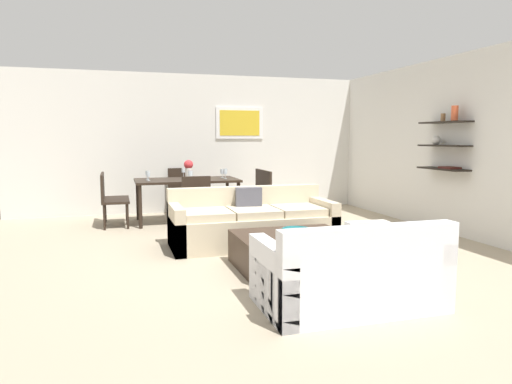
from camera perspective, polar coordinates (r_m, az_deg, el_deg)
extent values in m
plane|color=tan|center=(6.19, 1.48, -7.08)|extent=(18.00, 18.00, 0.00)
cube|color=silver|center=(9.50, -3.45, 5.93)|extent=(8.40, 0.06, 2.70)
cube|color=white|center=(9.51, -2.01, 8.43)|extent=(0.97, 0.02, 0.63)
cube|color=gold|center=(9.50, -1.99, 8.43)|extent=(0.83, 0.01, 0.50)
cube|color=silver|center=(8.00, 21.27, 5.35)|extent=(0.06, 8.20, 2.70)
cube|color=black|center=(7.60, 22.10, 7.91)|extent=(0.28, 0.90, 0.02)
cube|color=black|center=(7.60, 21.99, 5.27)|extent=(0.28, 0.90, 0.02)
cube|color=black|center=(7.61, 21.87, 2.64)|extent=(0.28, 0.90, 0.02)
cylinder|color=#D85933|center=(7.45, 23.12, 8.84)|extent=(0.10, 0.10, 0.22)
sphere|color=silver|center=(7.74, 21.18, 5.93)|extent=(0.14, 0.14, 0.14)
cylinder|color=olive|center=(7.64, 21.89, 8.45)|extent=(0.07, 0.07, 0.12)
cube|color=#4C1E19|center=(7.50, 22.59, 2.76)|extent=(0.20, 0.28, 0.03)
cube|color=beige|center=(6.39, -0.42, -4.72)|extent=(2.21, 0.90, 0.42)
cube|color=beige|center=(6.68, -1.31, -0.83)|extent=(2.21, 0.16, 0.36)
cube|color=beige|center=(6.17, -9.72, -4.38)|extent=(0.14, 0.90, 0.60)
cube|color=beige|center=(6.73, 8.09, -3.42)|extent=(0.14, 0.90, 0.60)
cube|color=beige|center=(6.16, -6.08, -2.73)|extent=(0.62, 0.70, 0.10)
cube|color=beige|center=(6.31, -0.32, -2.47)|extent=(0.62, 0.70, 0.10)
cube|color=beige|center=(6.52, 5.13, -2.20)|extent=(0.62, 0.70, 0.10)
cube|color=#4C4C56|center=(6.51, -0.90, -1.03)|extent=(0.37, 0.17, 0.36)
cube|color=white|center=(4.25, 11.10, -10.73)|extent=(1.54, 0.90, 0.42)
cube|color=white|center=(3.84, 13.82, -6.67)|extent=(1.54, 0.16, 0.36)
cube|color=white|center=(4.59, 19.00, -8.51)|extent=(0.14, 0.90, 0.60)
cube|color=white|center=(3.96, 1.95, -10.57)|extent=(0.14, 0.90, 0.60)
cube|color=white|center=(4.37, 14.63, -6.82)|extent=(0.61, 0.70, 0.10)
cube|color=white|center=(4.08, 6.96, -7.60)|extent=(0.61, 0.70, 0.10)
cube|color=white|center=(4.03, 13.39, -6.04)|extent=(0.37, 0.14, 0.36)
cube|color=#38281E|center=(5.34, 4.58, -7.25)|extent=(1.27, 1.07, 0.38)
cylinder|color=#19666B|center=(5.27, 4.94, -4.93)|extent=(0.33, 0.33, 0.07)
torus|color=#19666B|center=(5.26, 4.94, -4.55)|extent=(0.33, 0.33, 0.02)
cube|color=black|center=(8.22, -8.46, 1.43)|extent=(1.76, 0.97, 0.04)
cylinder|color=black|center=(7.77, -13.97, -1.79)|extent=(0.06, 0.06, 0.71)
cylinder|color=black|center=(8.01, -2.14, -1.34)|extent=(0.06, 0.06, 0.71)
cylinder|color=black|center=(8.61, -14.24, -0.98)|extent=(0.06, 0.06, 0.71)
cylinder|color=black|center=(8.83, -3.52, -0.60)|extent=(0.06, 0.06, 0.71)
cube|color=black|center=(7.47, -7.53, -1.40)|extent=(0.44, 0.44, 0.04)
cube|color=black|center=(7.24, -7.30, 0.22)|extent=(0.44, 0.04, 0.43)
cylinder|color=black|center=(7.71, -6.39, -2.83)|extent=(0.04, 0.04, 0.41)
cylinder|color=black|center=(7.65, -9.05, -2.94)|extent=(0.04, 0.04, 0.41)
cylinder|color=black|center=(7.36, -5.89, -3.27)|extent=(0.04, 0.04, 0.41)
cylinder|color=black|center=(7.30, -8.67, -3.40)|extent=(0.04, 0.04, 0.41)
cube|color=black|center=(8.30, 0.04, -0.53)|extent=(0.44, 0.44, 0.04)
cube|color=black|center=(8.34, 1.35, 1.12)|extent=(0.04, 0.44, 0.43)
cylinder|color=black|center=(8.46, -1.48, -1.94)|extent=(0.04, 0.04, 0.41)
cylinder|color=black|center=(8.11, -0.82, -2.31)|extent=(0.04, 0.04, 0.41)
cylinder|color=black|center=(8.56, 0.84, -1.84)|extent=(0.04, 0.04, 0.41)
cylinder|color=black|center=(8.22, 1.60, -2.19)|extent=(0.04, 0.04, 0.41)
cube|color=black|center=(8.72, -0.79, -0.19)|extent=(0.44, 0.44, 0.04)
cube|color=black|center=(8.75, 0.47, 1.39)|extent=(0.04, 0.44, 0.43)
cylinder|color=black|center=(8.87, -2.22, -1.54)|extent=(0.04, 0.04, 0.41)
cylinder|color=black|center=(8.53, -1.62, -1.87)|extent=(0.04, 0.04, 0.41)
cylinder|color=black|center=(8.97, 0.01, -1.44)|extent=(0.04, 0.04, 0.41)
cylinder|color=black|center=(8.63, 0.70, -1.77)|extent=(0.04, 0.04, 0.41)
cube|color=black|center=(7.96, -16.79, -1.14)|extent=(0.44, 0.44, 0.04)
cube|color=black|center=(7.93, -18.29, 0.50)|extent=(0.04, 0.44, 0.43)
cylinder|color=black|center=(7.81, -15.41, -2.90)|extent=(0.04, 0.04, 0.41)
cylinder|color=black|center=(8.17, -15.47, -2.49)|extent=(0.04, 0.04, 0.41)
cylinder|color=black|center=(7.81, -18.05, -2.99)|extent=(0.04, 0.04, 0.41)
cylinder|color=black|center=(8.17, -18.00, -2.58)|extent=(0.04, 0.04, 0.41)
cube|color=black|center=(9.04, -9.16, -0.02)|extent=(0.44, 0.44, 0.04)
cube|color=black|center=(9.22, -9.35, 1.57)|extent=(0.44, 0.04, 0.43)
cylinder|color=black|center=(8.87, -10.13, -1.63)|extent=(0.04, 0.04, 0.41)
cylinder|color=black|center=(8.92, -7.83, -1.55)|extent=(0.04, 0.04, 0.41)
cylinder|color=black|center=(9.23, -10.39, -1.32)|extent=(0.04, 0.04, 0.41)
cylinder|color=black|center=(9.27, -8.18, -1.24)|extent=(0.04, 0.04, 0.41)
cube|color=black|center=(8.39, -16.79, -0.75)|extent=(0.44, 0.44, 0.04)
cube|color=black|center=(8.36, -18.21, 0.81)|extent=(0.04, 0.44, 0.43)
cylinder|color=black|center=(8.24, -15.49, -2.41)|extent=(0.04, 0.04, 0.41)
cylinder|color=black|center=(8.60, -15.54, -2.04)|extent=(0.04, 0.04, 0.41)
cylinder|color=black|center=(8.24, -17.99, -2.49)|extent=(0.04, 0.04, 0.41)
cylinder|color=black|center=(8.60, -17.94, -2.12)|extent=(0.04, 0.04, 0.41)
cylinder|color=silver|center=(8.03, -13.01, 1.37)|extent=(0.06, 0.06, 0.01)
cylinder|color=silver|center=(8.03, -13.01, 1.63)|extent=(0.01, 0.01, 0.07)
cylinder|color=silver|center=(8.02, -13.03, 2.17)|extent=(0.06, 0.06, 0.09)
cylinder|color=silver|center=(8.64, -8.86, 1.82)|extent=(0.06, 0.06, 0.01)
cylinder|color=silver|center=(8.63, -8.87, 2.11)|extent=(0.01, 0.01, 0.08)
cylinder|color=silver|center=(8.63, -8.88, 2.64)|extent=(0.06, 0.06, 0.08)
cylinder|color=silver|center=(8.22, -3.77, 1.65)|extent=(0.06, 0.06, 0.01)
cylinder|color=silver|center=(8.22, -3.78, 1.95)|extent=(0.01, 0.01, 0.08)
cylinder|color=silver|center=(8.21, -3.78, 2.55)|extent=(0.07, 0.07, 0.09)
cylinder|color=silver|center=(7.80, -8.01, 1.32)|extent=(0.06, 0.06, 0.01)
cylinder|color=silver|center=(7.80, -8.02, 1.67)|extent=(0.01, 0.01, 0.09)
cylinder|color=silver|center=(7.79, -8.03, 2.31)|extent=(0.08, 0.08, 0.09)
cylinder|color=silver|center=(8.46, -4.14, 1.78)|extent=(0.06, 0.06, 0.01)
cylinder|color=silver|center=(8.45, -4.14, 2.02)|extent=(0.01, 0.01, 0.06)
cylinder|color=silver|center=(8.45, -4.14, 2.54)|extent=(0.07, 0.07, 0.09)
cylinder|color=silver|center=(8.27, -13.12, 1.52)|extent=(0.06, 0.06, 0.01)
cylinder|color=silver|center=(8.27, -13.12, 1.80)|extent=(0.01, 0.01, 0.08)
cylinder|color=silver|center=(8.26, -13.14, 2.30)|extent=(0.06, 0.06, 0.07)
cylinder|color=silver|center=(8.22, -8.23, 2.25)|extent=(0.12, 0.12, 0.19)
sphere|color=red|center=(8.21, -8.25, 3.34)|extent=(0.16, 0.16, 0.16)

